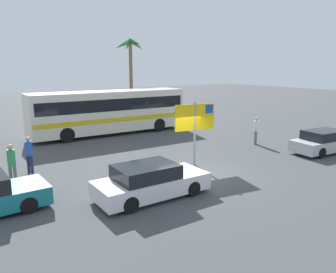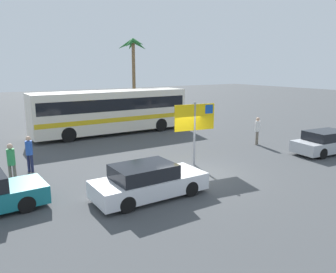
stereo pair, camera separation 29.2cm
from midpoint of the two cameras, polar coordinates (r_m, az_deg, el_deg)
name	(u,v)px [view 1 (the left image)]	position (r m, az deg, el deg)	size (l,w,h in m)	color
ground	(193,174)	(15.48, 3.88, -6.50)	(120.00, 120.00, 0.00)	#424447
bus_front_coach	(110,110)	(24.67, -10.40, 4.53)	(11.47, 2.51, 3.17)	silver
ferry_sign	(196,120)	(16.41, 4.32, 2.92)	(2.19, 0.36, 3.20)	gray
car_silver	(326,142)	(21.15, 25.28, -0.82)	(4.58, 2.07, 1.32)	#B7BABF
car_white	(150,181)	(12.63, -3.73, -7.77)	(4.39, 1.83, 1.32)	silver
pedestrian_near_sign	(12,161)	(15.24, -25.95, -3.87)	(0.32, 0.32, 1.78)	#706656
pedestrian_crossing_lot	(29,152)	(16.75, -23.39, -2.41)	(0.32, 0.32, 1.73)	#1E2347
pedestrian_by_bus	(256,128)	(21.75, 14.63, 1.38)	(0.32, 0.32, 1.76)	#706656
palm_tree_seaside	(130,56)	(32.70, -6.81, 13.68)	(2.99, 3.18, 7.55)	brown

